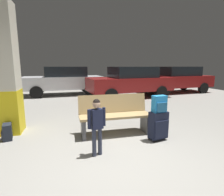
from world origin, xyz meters
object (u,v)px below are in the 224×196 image
Objects in this scene: structural_pillar at (4,70)px; parked_car_near at (130,81)px; parked_car_far at (64,80)px; bench at (115,115)px; child at (97,121)px; suitcase at (158,125)px; parked_car_side at (176,79)px; backpack_bright at (159,104)px; backpack_dark_floor at (7,132)px.

parked_car_near is (4.38, 3.87, -0.64)m from structural_pillar.
structural_pillar is 0.69× the size of parked_car_far.
bench is 1.61× the size of child.
structural_pillar is 2.92× the size of child.
parked_car_far and parked_car_near have the same top height.
parked_car_side is at bearing 53.86° from suitcase.
bench is at bearing -79.16° from parked_car_far.
backpack_bright reaches higher than backpack_dark_floor.
parked_car_far is 0.98× the size of parked_car_near.
bench is at bearing 143.79° from backpack_bright.
parked_car_far is at bearing 106.26° from backpack_bright.
backpack_dark_floor is 0.08× the size of parked_car_far.
child is 0.24× the size of parked_car_side.
bench is at bearing 143.83° from suitcase.
parked_car_side is at bearing 32.41° from structural_pillar.
backpack_dark_floor is 0.08× the size of parked_car_side.
suitcase is 3.17m from backpack_dark_floor.
parked_car_side reaches higher than backpack_bright.
backpack_bright is 1.40m from child.
structural_pillar is 5.88m from parked_car_near.
parked_car_near is (1.23, 5.12, 0.48)m from suitcase.
parked_car_far is at bearing 106.27° from suitcase.
bench is 0.98m from suitcase.
child reaches higher than backpack_dark_floor.
backpack_dark_floor is at bearing -79.90° from structural_pillar.
child reaches higher than bench.
parked_car_far is at bearing 95.04° from child.
child is 6.04m from parked_car_near.
child is 7.14m from parked_car_far.
backpack_dark_floor is (-3.07, 0.78, -0.60)m from backpack_bright.
suitcase is 7.07m from parked_car_far.
structural_pillar is at bearing -138.53° from parked_car_near.
parked_car_far is (-1.98, 6.77, 0.48)m from suitcase.
suitcase is 7.52m from parked_car_side.
structural_pillar is at bearing 158.41° from backpack_bright.
parked_car_near reaches higher than backpack_dark_floor.
suitcase is 0.14× the size of parked_car_far.
bench is 0.37× the size of parked_car_near.
suitcase is 1.42m from child.
backpack_bright is 0.08× the size of parked_car_near.
child reaches higher than suitcase.
structural_pillar is 3.46m from backpack_bright.
parked_car_near is (4.30, 4.34, 0.64)m from backpack_dark_floor.
child is 0.23× the size of parked_car_near.
parked_car_far is (1.18, 5.52, -0.64)m from structural_pillar.
parked_car_side is (7.50, 5.28, 0.64)m from backpack_dark_floor.
backpack_bright is at bearing -126.14° from parked_car_side.
backpack_dark_floor is 6.14m from parked_car_near.
parked_car_near is (2.02, 4.55, 0.36)m from bench.
suitcase reaches higher than backpack_dark_floor.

